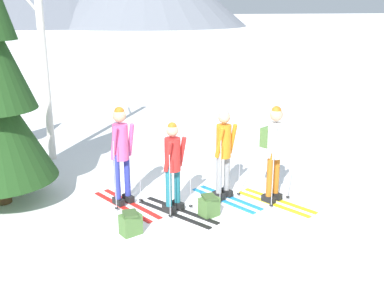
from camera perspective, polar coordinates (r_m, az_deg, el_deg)
name	(u,v)px	position (r m, az deg, el deg)	size (l,w,h in m)	color
ground_plane	(193,202)	(8.66, 0.18, -7.33)	(400.00, 400.00, 0.00)	white
skier_in_pink	(121,151)	(8.32, -8.84, -0.90)	(1.03, 1.71, 1.86)	red
skier_in_red	(173,164)	(7.98, -2.37, -2.58)	(1.16, 1.59, 1.65)	black
skier_in_orange	(224,150)	(8.53, 4.02, -0.78)	(0.97, 1.54, 1.75)	#1E84D1
skier_in_white	(274,148)	(8.48, 10.23, -0.49)	(1.01, 1.56, 1.84)	yellow
birch_tree_tall	(42,43)	(11.04, -18.31, 11.98)	(0.62, 1.08, 5.34)	silver
backpack_on_snow_front	(131,223)	(7.53, -7.70, -9.82)	(0.38, 0.33, 0.38)	#4C7238
backpack_on_snow_beside	(209,206)	(8.07, 2.16, -7.77)	(0.39, 0.34, 0.38)	#4C7238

